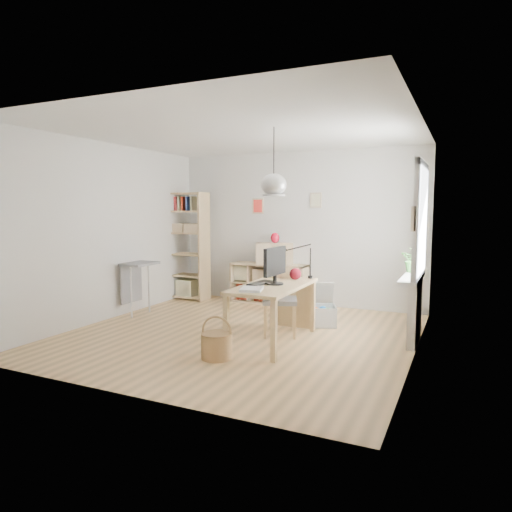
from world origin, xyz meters
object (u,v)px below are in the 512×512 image
at_px(storage_chest, 316,311).
at_px(drawer_chest, 275,254).
at_px(chair, 280,296).
at_px(tall_bookshelf, 187,241).
at_px(cube_shelf, 269,287).
at_px(desk, 273,292).
at_px(monitor, 275,264).

distance_m(storage_chest, drawer_chest, 1.71).
relative_size(chair, storage_chest, 1.15).
distance_m(tall_bookshelf, chair, 3.01).
xyz_separation_m(tall_bookshelf, chair, (2.52, -1.54, -0.57)).
distance_m(tall_bookshelf, storage_chest, 3.07).
height_order(cube_shelf, drawer_chest, drawer_chest).
bearing_deg(desk, chair, 99.93).
distance_m(tall_bookshelf, monitor, 3.24).
xyz_separation_m(cube_shelf, tall_bookshelf, (-1.56, -0.28, 0.79)).
distance_m(tall_bookshelf, drawer_chest, 1.72).
bearing_deg(desk, tall_bookshelf, 142.99).
height_order(cube_shelf, monitor, monitor).
relative_size(chair, monitor, 1.68).
xyz_separation_m(cube_shelf, storage_chest, (1.25, -1.12, -0.10)).
bearing_deg(chair, cube_shelf, 96.05).
relative_size(desk, tall_bookshelf, 0.75).
bearing_deg(drawer_chest, monitor, -88.60).
relative_size(monitor, drawer_chest, 0.83).
height_order(tall_bookshelf, monitor, tall_bookshelf).
xyz_separation_m(cube_shelf, drawer_chest, (0.13, -0.04, 0.61)).
relative_size(cube_shelf, storage_chest, 1.76).
bearing_deg(storage_chest, desk, -123.14).
bearing_deg(tall_bookshelf, desk, -37.01).
distance_m(desk, cube_shelf, 2.48).
relative_size(storage_chest, monitor, 1.46).
distance_m(chair, storage_chest, 0.83).
relative_size(desk, storage_chest, 1.88).
bearing_deg(cube_shelf, tall_bookshelf, -169.81).
bearing_deg(chair, drawer_chest, 93.25).
height_order(desk, tall_bookshelf, tall_bookshelf).
relative_size(desk, cube_shelf, 1.07).
relative_size(desk, monitor, 2.76).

